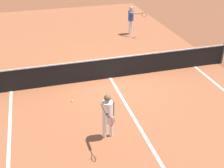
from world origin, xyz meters
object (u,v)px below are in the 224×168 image
(net, at_px, (110,68))
(player_far, at_px, (131,17))
(tennis_ball_near_net, at_px, (72,101))
(player_near, at_px, (108,112))

(net, distance_m, player_far, 5.81)
(net, bearing_deg, player_far, 62.03)
(net, distance_m, tennis_ball_near_net, 2.40)
(player_near, bearing_deg, net, 73.31)
(player_near, height_order, tennis_ball_near_net, player_near)
(net, height_order, player_far, player_far)
(tennis_ball_near_net, bearing_deg, player_far, 54.81)
(player_near, relative_size, tennis_ball_near_net, 23.22)
(net, relative_size, player_far, 6.67)
(player_far, distance_m, tennis_ball_near_net, 8.04)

